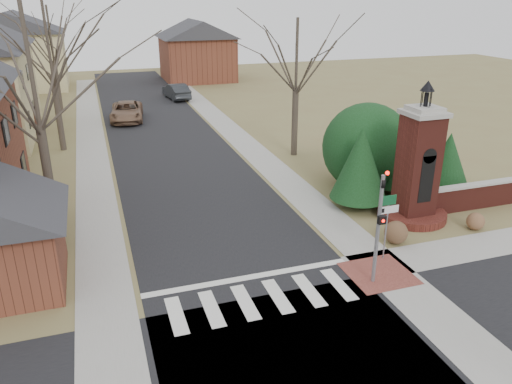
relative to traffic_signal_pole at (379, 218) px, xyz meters
name	(u,v)px	position (x,y,z in m)	size (l,w,h in m)	color
ground	(269,312)	(-4.30, -0.57, -2.59)	(120.00, 120.00, 0.00)	brown
main_street	(166,141)	(-4.30, 21.43, -2.58)	(8.00, 70.00, 0.01)	black
cross_street	(305,372)	(-4.30, -3.57, -2.58)	(120.00, 8.00, 0.01)	black
crosswalk_zone	(262,299)	(-4.30, 0.23, -2.58)	(8.00, 2.20, 0.02)	silver
stop_bar	(249,278)	(-4.30, 1.73, -2.58)	(8.00, 0.35, 0.02)	silver
sidewalk_right_main	(235,135)	(0.90, 21.43, -2.58)	(2.00, 60.00, 0.02)	gray
sidewalk_left	(91,147)	(-9.50, 21.43, -2.58)	(2.00, 60.00, 0.02)	gray
curb_apron	(379,273)	(0.50, 0.43, -2.57)	(2.40, 2.40, 0.02)	brown
traffic_signal_pole	(379,218)	(0.00, 0.00, 0.00)	(0.28, 0.41, 4.50)	slate
sign_post	(388,214)	(1.29, 1.41, -0.64)	(0.90, 0.07, 2.75)	slate
brick_gate_monument	(417,175)	(4.70, 4.42, -0.42)	(3.20, 3.20, 6.47)	maroon
brick_garden_wall	(490,193)	(9.20, 4.43, -1.93)	(7.50, 0.50, 1.30)	maroon
house_distant_left	(15,49)	(-16.31, 47.42, 1.66)	(10.80, 8.80, 8.53)	beige
house_distant_right	(197,49)	(3.69, 47.42, 1.06)	(8.80, 8.80, 7.30)	brown
evergreen_near	(360,163)	(2.90, 6.43, -0.29)	(2.80, 2.80, 4.10)	#473D33
evergreen_mid	(405,144)	(6.20, 7.63, 0.01)	(3.40, 3.40, 4.70)	#473D33
evergreen_far	(448,159)	(8.20, 6.63, -0.69)	(2.40, 2.40, 3.30)	#473D33
evergreen_mass	(367,144)	(4.70, 8.93, -0.19)	(4.80, 4.80, 4.80)	black
bare_tree_0	(28,54)	(-11.30, 8.43, 5.11)	(8.05, 8.05, 11.15)	#473D33
bare_tree_1	(45,26)	(-11.30, 21.43, 5.44)	(8.40, 8.40, 11.64)	#473D33
bare_tree_2	(49,29)	(-11.80, 34.43, 4.44)	(7.35, 7.35, 10.19)	#473D33
bare_tree_3	(297,50)	(3.20, 15.43, 4.10)	(7.00, 7.00, 9.70)	#473D33
pickup_truck	(127,111)	(-6.41, 28.60, -1.82)	(2.53, 5.50, 1.53)	brown
distant_car	(176,91)	(-0.90, 36.36, -1.81)	(1.65, 4.74, 1.56)	#2C2F33
dry_shrub_left	(396,232)	(2.50, 2.43, -2.09)	(1.00, 1.00, 1.00)	brown
dry_shrub_right	(476,221)	(6.66, 2.43, -2.19)	(0.80, 0.80, 0.80)	brown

